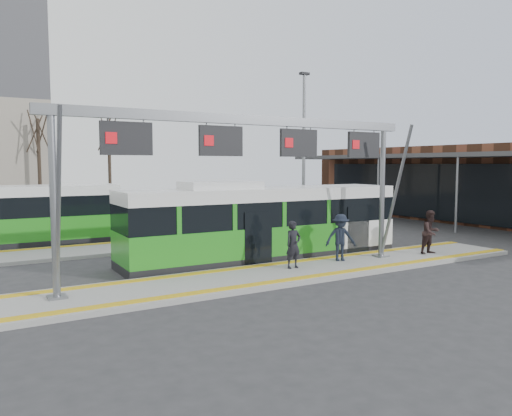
{
  "coord_description": "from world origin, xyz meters",
  "views": [
    {
      "loc": [
        -8.62,
        -13.86,
        3.76
      ],
      "look_at": [
        1.38,
        3.0,
        2.05
      ],
      "focal_mm": 35.0,
      "sensor_mm": 36.0,
      "label": 1
    }
  ],
  "objects": [
    {
      "name": "passenger_a",
      "position": [
        1.26,
        0.25,
        0.98
      ],
      "size": [
        0.62,
        0.42,
        1.66
      ],
      "primitive_type": "imported",
      "rotation": [
        0.0,
        0.0,
        0.04
      ],
      "color": "black",
      "rests_on": "platform_main"
    },
    {
      "name": "passenger_b",
      "position": [
        7.67,
        -0.28,
        1.04
      ],
      "size": [
        0.86,
        0.67,
        1.77
      ],
      "primitive_type": "imported",
      "rotation": [
        0.0,
        0.0,
        -0.0
      ],
      "color": "black",
      "rests_on": "platform_main"
    },
    {
      "name": "passenger_c",
      "position": [
        3.56,
        0.45,
        1.03
      ],
      "size": [
        1.31,
        1.07,
        1.76
      ],
      "primitive_type": "imported",
      "rotation": [
        0.0,
        0.0,
        -0.43
      ],
      "color": "black",
      "rests_on": "platform_main"
    },
    {
      "name": "lamp_east",
      "position": [
        6.44,
        6.77,
        4.42
      ],
      "size": [
        0.5,
        0.25,
        8.36
      ],
      "color": "slate",
      "rests_on": "ground"
    },
    {
      "name": "tree_mid",
      "position": [
        2.66,
        30.26,
        6.69
      ],
      "size": [
        1.4,
        1.4,
        8.82
      ],
      "color": "#382B21",
      "rests_on": "ground"
    },
    {
      "name": "hero_bus",
      "position": [
        1.59,
        2.79,
        1.44
      ],
      "size": [
        11.46,
        2.63,
        3.14
      ],
      "rotation": [
        0.0,
        0.0,
        -0.02
      ],
      "color": "black",
      "rests_on": "ground"
    },
    {
      "name": "tactile_main",
      "position": [
        0.0,
        0.0,
        0.16
      ],
      "size": [
        22.0,
        2.65,
        0.02
      ],
      "color": "gold",
      "rests_on": "platform_main"
    },
    {
      "name": "ground",
      "position": [
        0.0,
        0.0,
        0.0
      ],
      "size": [
        120.0,
        120.0,
        0.0
      ],
      "primitive_type": "plane",
      "color": "#2D2D30",
      "rests_on": "ground"
    },
    {
      "name": "tree_left",
      "position": [
        -3.19,
        28.93,
        6.33
      ],
      "size": [
        1.4,
        1.4,
        8.34
      ],
      "color": "#382B21",
      "rests_on": "ground"
    },
    {
      "name": "gantry",
      "position": [
        -0.35,
        0.25,
        4.3
      ],
      "size": [
        13.0,
        1.68,
        5.2
      ],
      "color": "slate",
      "rests_on": "platform_main"
    },
    {
      "name": "platform_main",
      "position": [
        0.0,
        0.0,
        0.07
      ],
      "size": [
        22.0,
        3.0,
        0.15
      ],
      "primitive_type": "cube",
      "color": "gray",
      "rests_on": "ground"
    },
    {
      "name": "tactile_second",
      "position": [
        -4.0,
        9.15,
        0.16
      ],
      "size": [
        20.0,
        0.35,
        0.02
      ],
      "color": "gold",
      "rests_on": "platform_second"
    },
    {
      "name": "platform_second",
      "position": [
        -4.0,
        8.0,
        0.07
      ],
      "size": [
        20.0,
        3.0,
        0.15
      ],
      "primitive_type": "cube",
      "color": "gray",
      "rests_on": "ground"
    }
  ]
}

